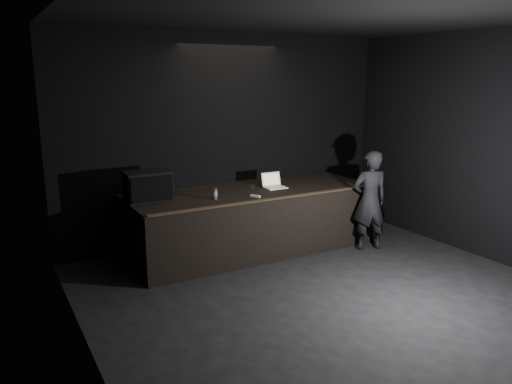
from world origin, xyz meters
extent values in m
plane|color=black|center=(0.00, 0.00, 0.00)|extent=(7.00, 7.00, 0.00)
cube|color=black|center=(0.00, 3.50, 1.75)|extent=(6.00, 0.10, 3.50)
cube|color=black|center=(-3.00, 0.00, 1.75)|extent=(0.10, 7.00, 3.50)
cube|color=black|center=(0.00, 0.00, 3.50)|extent=(6.00, 7.00, 0.04)
cube|color=black|center=(0.00, 2.73, 0.50)|extent=(4.00, 1.50, 1.00)
cube|color=brown|center=(0.00, 2.02, 1.01)|extent=(3.92, 0.10, 0.01)
cube|color=black|center=(-1.67, 2.87, 1.22)|extent=(0.67, 0.48, 0.44)
cube|color=black|center=(-1.68, 2.63, 1.22)|extent=(0.61, 0.04, 0.38)
cylinder|color=black|center=(-1.03, 3.23, 1.01)|extent=(0.88, 0.06, 0.02)
cube|color=white|center=(0.40, 2.63, 1.01)|extent=(0.35, 0.24, 0.02)
cube|color=silver|center=(0.40, 2.63, 1.02)|extent=(0.29, 0.14, 0.00)
cube|color=white|center=(0.40, 2.79, 1.13)|extent=(0.35, 0.08, 0.22)
cube|color=gold|center=(0.40, 2.78, 1.13)|extent=(0.31, 0.06, 0.18)
cylinder|color=silver|center=(-0.78, 2.43, 1.08)|extent=(0.07, 0.07, 0.17)
cylinder|color=#261A8F|center=(-0.78, 2.43, 1.09)|extent=(0.07, 0.07, 0.07)
cylinder|color=#9E200E|center=(-0.78, 2.43, 1.05)|extent=(0.07, 0.07, 0.01)
cylinder|color=white|center=(0.01, 2.70, 1.05)|extent=(0.07, 0.07, 0.09)
cube|color=white|center=(-0.19, 2.26, 1.02)|extent=(0.11, 0.16, 0.03)
imported|color=black|center=(1.68, 1.78, 0.82)|extent=(0.68, 0.54, 1.64)
camera|label=1|loc=(-3.79, -4.18, 2.80)|focal=35.00mm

